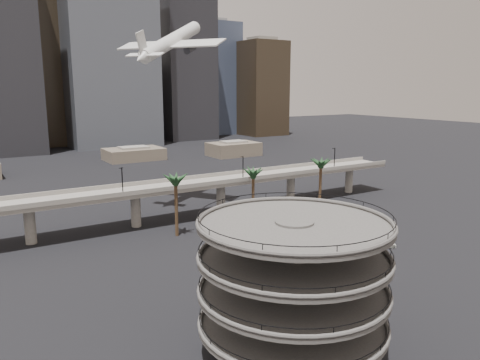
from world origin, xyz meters
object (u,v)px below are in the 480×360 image
parking_ramp (293,275)px  car_b (286,255)px  airborne_jet (171,42)px  car_c (383,244)px  overpass (180,189)px  car_a (317,273)px

parking_ramp → car_b: size_ratio=4.85×
airborne_jet → car_b: size_ratio=6.11×
car_b → car_c: size_ratio=0.89×
overpass → parking_ramp: bearing=-102.4°
parking_ramp → overpass: (13.00, 59.00, -2.50)m
airborne_jet → car_a: bearing=-126.2°
car_b → parking_ramp: bearing=134.5°
parking_ramp → car_b: (18.15, 24.68, -9.08)m
parking_ramp → airborne_jet: size_ratio=0.79×
overpass → car_c: (25.35, -39.27, -6.59)m
car_a → car_b: 9.38m
overpass → car_a: size_ratio=30.22×
car_b → car_c: (20.21, -4.95, -0.01)m
parking_ramp → car_b: bearing=53.7°
parking_ramp → car_c: parking_ramp is taller
car_b → overpass: bearing=-0.7°
parking_ramp → overpass: bearing=77.6°
overpass → car_b: size_ratio=28.38×
car_a → overpass: bearing=-12.5°
parking_ramp → airborne_jet: bearing=76.0°
parking_ramp → car_c: bearing=27.2°
car_b → airborne_jet: bearing=-9.6°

